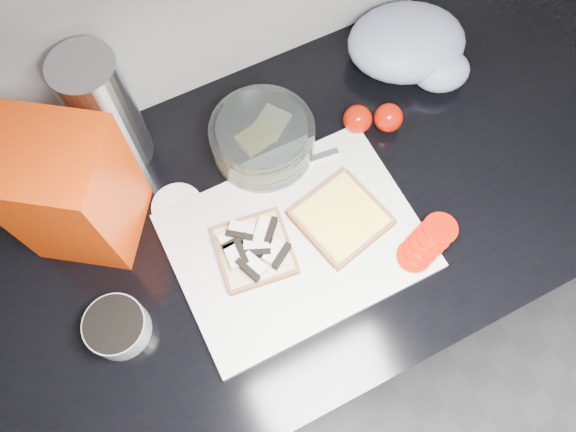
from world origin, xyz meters
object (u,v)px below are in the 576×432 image
object	(u,v)px
glass_bowl	(263,140)
steel_canister	(105,113)
cutting_board	(296,241)
bread_bag	(72,192)

from	to	relation	value
glass_bowl	steel_canister	distance (m)	0.26
steel_canister	cutting_board	bearing A→B (deg)	-56.75
cutting_board	bread_bag	world-z (taller)	bread_bag
steel_canister	glass_bowl	bearing A→B (deg)	-26.97
glass_bowl	steel_canister	size ratio (longest dim) A/B	0.74
cutting_board	glass_bowl	bearing A→B (deg)	81.38
cutting_board	glass_bowl	xyz separation A→B (m)	(0.03, 0.18, 0.03)
glass_bowl	bread_bag	distance (m)	0.32
glass_bowl	steel_canister	world-z (taller)	steel_canister
cutting_board	bread_bag	size ratio (longest dim) A/B	1.64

